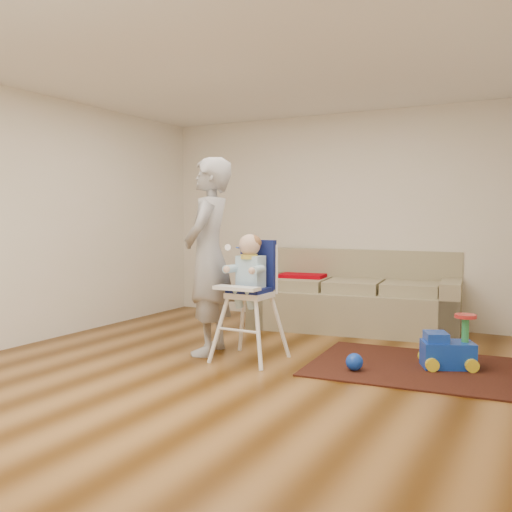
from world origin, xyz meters
The scene contains 9 objects.
ground centered at (0.00, 0.00, 0.00)m, with size 5.50×5.50×0.00m, color #462607.
room_envelope centered at (0.00, 0.53, 1.88)m, with size 5.04×5.52×2.72m.
sofa centered at (0.34, 2.30, 0.48)m, with size 2.56×1.30×0.95m.
side_table centered at (-0.74, 2.48, 0.23)m, with size 0.47×0.47×0.47m, color black, non-canonical shape.
area_rug centered at (1.44, 0.84, 0.01)m, with size 1.90×1.42×0.02m, color black.
ride_on_toy centered at (1.67, 0.94, 0.26)m, with size 0.45×0.32×0.49m, color #123CC0, non-canonical shape.
toy_ball centered at (0.96, 0.44, 0.09)m, with size 0.15×0.15×0.15m, color #123CC0.
high_chair centered at (-0.06, 0.38, 0.59)m, with size 0.57×0.57×1.22m.
adult centered at (-0.55, 0.43, 0.98)m, with size 0.71×0.47×1.95m, color #949497.
Camera 1 is at (2.53, -4.33, 1.38)m, focal length 40.00 mm.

